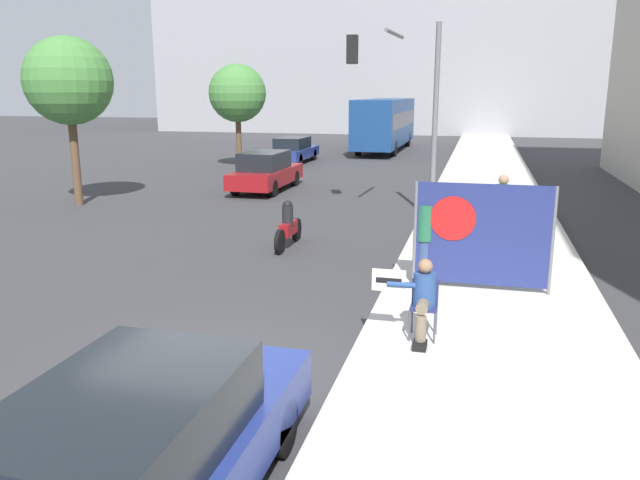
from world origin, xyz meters
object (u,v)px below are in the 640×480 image
car_on_road_nearest (266,171)px  car_on_road_midblock (293,150)px  city_bus_on_road (385,121)px  street_tree_midblock (237,94)px  street_tree_near_curb (68,82)px  protest_banner (481,235)px  seated_protester (422,297)px  pedestrian_behind (501,213)px  parked_car_curbside (134,461)px  traffic_light_pole (404,88)px  motorcycle_on_road (288,227)px  jogger_on_sidewalk (425,238)px

car_on_road_nearest → car_on_road_midblock: car_on_road_nearest is taller
city_bus_on_road → street_tree_midblock: size_ratio=2.28×
street_tree_near_curb → protest_banner: bearing=-27.1°
seated_protester → pedestrian_behind: 5.87m
protest_banner → parked_car_curbside: (-2.82, -7.46, -0.49)m
traffic_light_pole → car_on_road_midblock: bearing=118.9°
pedestrian_behind → protest_banner: protest_banner is taller
seated_protester → car_on_road_nearest: bearing=105.2°
car_on_road_nearest → car_on_road_midblock: (-1.83, 9.82, -0.06)m
seated_protester → motorcycle_on_road: size_ratio=0.61×
traffic_light_pole → motorcycle_on_road: size_ratio=2.76×
car_on_road_midblock → motorcycle_on_road: car_on_road_midblock is taller
traffic_light_pole → car_on_road_nearest: traffic_light_pole is taller
pedestrian_behind → motorcycle_on_road: pedestrian_behind is taller
car_on_road_nearest → street_tree_midblock: bearing=119.1°
car_on_road_nearest → traffic_light_pole: bearing=-35.1°
jogger_on_sidewalk → car_on_road_nearest: jogger_on_sidewalk is taller
seated_protester → jogger_on_sidewalk: bearing=82.0°
traffic_light_pole → motorcycle_on_road: 6.10m
seated_protester → street_tree_near_curb: bearing=130.4°
traffic_light_pole → jogger_on_sidewalk: bearing=-79.3°
parked_car_curbside → car_on_road_nearest: (-5.45, 19.01, 0.02)m
jogger_on_sidewalk → car_on_road_nearest: (-7.23, 11.44, -0.33)m
street_tree_near_curb → seated_protester: bearing=-37.2°
motorcycle_on_road → street_tree_near_curb: street_tree_near_curb is taller
street_tree_near_curb → city_bus_on_road: bearing=72.6°
protest_banner → car_on_road_midblock: 23.64m
parked_car_curbside → car_on_road_midblock: bearing=104.2°
parked_car_curbside → city_bus_on_road: 37.50m
seated_protester → parked_car_curbside: bearing=-125.3°
traffic_light_pole → parked_car_curbside: bearing=-91.5°
car_on_road_midblock → seated_protester: bearing=-68.9°
car_on_road_midblock → street_tree_midblock: 4.65m
car_on_road_midblock → city_bus_on_road: (3.81, 8.50, 1.22)m
seated_protester → traffic_light_pole: 10.76m
protest_banner → traffic_light_pole: 8.29m
street_tree_midblock → seated_protester: bearing=-61.9°
street_tree_near_curb → car_on_road_midblock: bearing=76.9°
seated_protester → car_on_road_nearest: 16.10m
jogger_on_sidewalk → traffic_light_pole: 7.99m
parked_car_curbside → traffic_light_pole: bearing=88.5°
pedestrian_behind → car_on_road_midblock: bearing=-167.0°
traffic_light_pole → car_on_road_nearest: (-5.84, 4.10, -3.18)m
city_bus_on_road → street_tree_near_curb: bearing=-107.4°
traffic_light_pole → city_bus_on_road: traffic_light_pole is taller
car_on_road_nearest → street_tree_midblock: 8.46m
car_on_road_midblock → motorcycle_on_road: 19.24m
seated_protester → pedestrian_behind: bearing=65.1°
motorcycle_on_road → street_tree_near_curb: (-8.81, 3.97, 3.62)m
seated_protester → protest_banner: (0.82, 2.73, 0.39)m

